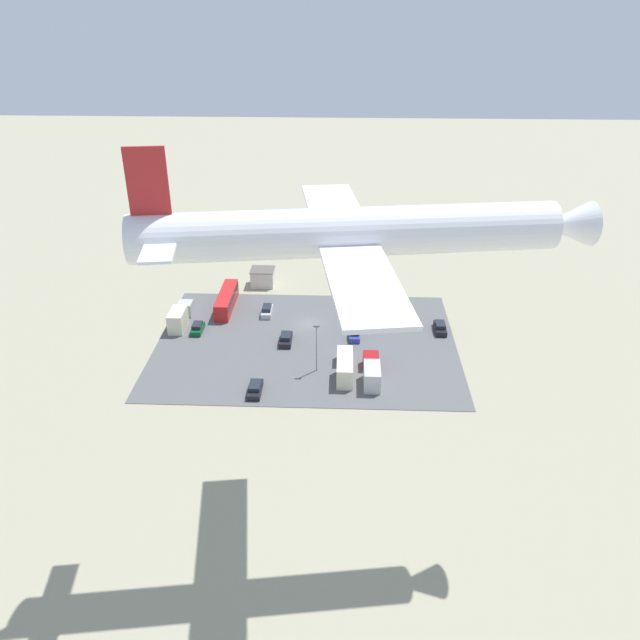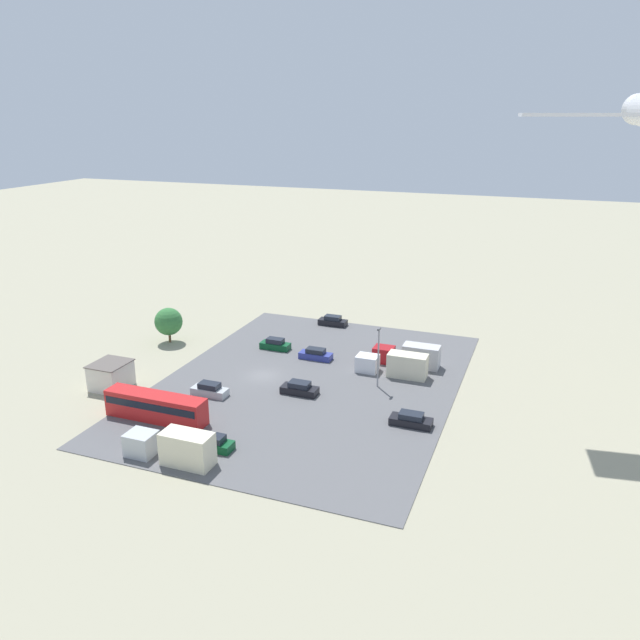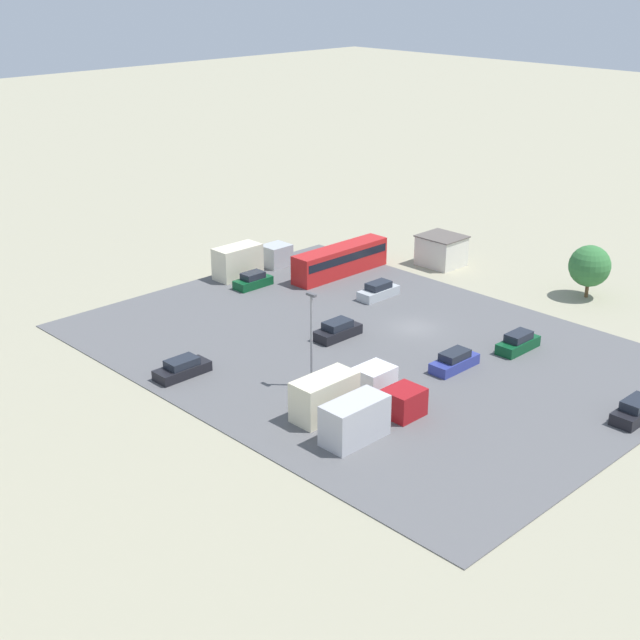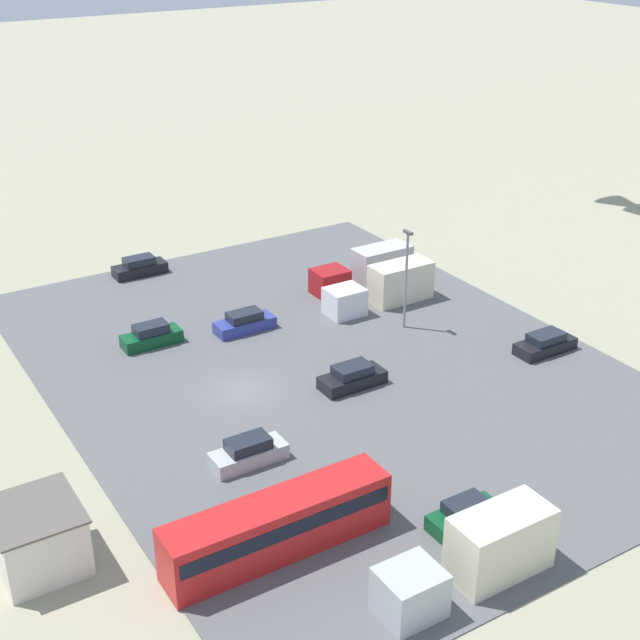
# 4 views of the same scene
# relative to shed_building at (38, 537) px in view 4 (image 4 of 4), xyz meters

# --- Properties ---
(ground_plane) EXTENTS (400.00, 400.00, 0.00)m
(ground_plane) POSITION_rel_shed_building_xyz_m (-9.86, 16.01, -1.65)
(ground_plane) COLOR gray
(parking_lot_surface) EXTENTS (48.66, 35.93, 0.08)m
(parking_lot_surface) POSITION_rel_shed_building_xyz_m (-9.86, 22.52, -1.61)
(parking_lot_surface) COLOR #565659
(parking_lot_surface) RESTS_ON ground
(shed_building) EXTENTS (4.61, 4.19, 3.30)m
(shed_building) POSITION_rel_shed_building_xyz_m (0.00, 0.00, 0.00)
(shed_building) COLOR silver
(shed_building) RESTS_ON ground
(bus) EXTENTS (2.48, 11.94, 3.03)m
(bus) POSITION_rel_shed_building_xyz_m (5.32, 10.30, 0.06)
(bus) COLOR red
(bus) RESTS_ON ground
(parked_car_0) EXTENTS (1.71, 4.33, 1.61)m
(parked_car_0) POSITION_rel_shed_building_xyz_m (-19.21, 13.50, -0.90)
(parked_car_0) COLOR #0C4723
(parked_car_0) RESTS_ON ground
(parked_car_1) EXTENTS (1.80, 4.55, 1.58)m
(parked_car_1) POSITION_rel_shed_building_xyz_m (-32.20, 17.68, -0.92)
(parked_car_1) COLOR black
(parked_car_1) RESTS_ON ground
(parked_car_2) EXTENTS (1.90, 4.49, 1.54)m
(parked_car_2) POSITION_rel_shed_building_xyz_m (-6.51, 22.57, -0.93)
(parked_car_2) COLOR black
(parked_car_2) RESTS_ON ground
(parked_car_3) EXTENTS (1.76, 4.02, 1.53)m
(parked_car_3) POSITION_rel_shed_building_xyz_m (8.71, 19.49, -0.94)
(parked_car_3) COLOR #0C4723
(parked_car_3) RESTS_ON ground
(parked_car_4) EXTENTS (1.87, 4.60, 1.45)m
(parked_car_4) POSITION_rel_shed_building_xyz_m (-3.38, 37.05, -0.97)
(parked_car_4) COLOR black
(parked_car_4) RESTS_ON ground
(parked_car_5) EXTENTS (1.75, 4.47, 1.59)m
(parked_car_5) POSITION_rel_shed_building_xyz_m (-2.26, 12.59, -0.91)
(parked_car_5) COLOR #ADB2B7
(parked_car_5) RESTS_ON ground
(parked_car_6) EXTENTS (1.76, 4.56, 1.52)m
(parked_car_6) POSITION_rel_shed_building_xyz_m (-17.73, 20.34, -0.94)
(parked_car_6) COLOR navy
(parked_car_6) RESTS_ON ground
(parked_truck_0) EXTENTS (2.38, 8.95, 3.02)m
(parked_truck_0) POSITION_rel_shed_building_xyz_m (-20.12, 33.10, -0.19)
(parked_truck_0) COLOR maroon
(parked_truck_0) RESTS_ON ground
(parked_truck_1) EXTENTS (2.37, 9.28, 3.10)m
(parked_truck_1) POSITION_rel_shed_building_xyz_m (-16.17, 32.10, -0.16)
(parked_truck_1) COLOR silver
(parked_truck_1) RESTS_ON ground
(parked_truck_2) EXTENTS (2.48, 9.30, 3.34)m
(parked_truck_2) POSITION_rel_shed_building_xyz_m (12.15, 17.13, -0.04)
(parked_truck_2) COLOR #ADB2B7
(parked_truck_2) RESTS_ON ground
(light_pole_lot_centre) EXTENTS (0.90, 0.28, 7.69)m
(light_pole_lot_centre) POSITION_rel_shed_building_xyz_m (-11.91, 30.85, 2.70)
(light_pole_lot_centre) COLOR gray
(light_pole_lot_centre) RESTS_ON ground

